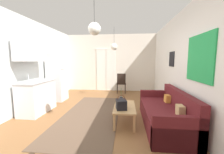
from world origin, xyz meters
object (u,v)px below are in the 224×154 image
coffee_table (125,108)px  pendant_lamp_far (114,47)px  accent_chair (121,82)px  bamboo_vase (121,100)px  handbag (121,104)px  couch (167,114)px  refrigerator (57,77)px  pendant_lamp_near (94,29)px

coffee_table → pendant_lamp_far: bearing=102.0°
pendant_lamp_far → accent_chair: bearing=74.2°
bamboo_vase → handbag: bearing=-87.3°
couch → pendant_lamp_far: bearing=123.1°
couch → accent_chair: accent_chair is taller
coffee_table → pendant_lamp_far: size_ratio=1.17×
handbag → refrigerator: (-2.44, 1.85, 0.35)m
couch → pendant_lamp_near: size_ratio=2.68×
couch → coffee_table: size_ratio=2.03×
couch → accent_chair: 3.28m
coffee_table → handbag: (-0.07, -0.21, 0.16)m
pendant_lamp_far → handbag: bearing=-80.9°
coffee_table → pendant_lamp_far: 2.73m
bamboo_vase → refrigerator: 2.88m
bamboo_vase → pendant_lamp_far: size_ratio=0.47×
couch → handbag: couch is taller
coffee_table → pendant_lamp_far: (-0.45, 2.12, 1.66)m
refrigerator → pendant_lamp_near: (1.92, -2.10, 1.24)m
pendant_lamp_near → pendant_lamp_far: (0.15, 2.57, -0.10)m
couch → pendant_lamp_far: 3.12m
bamboo_vase → refrigerator: (-2.43, 1.50, 0.37)m
handbag → pendant_lamp_near: (-0.53, -0.24, 1.59)m
couch → handbag: (-1.04, -0.16, 0.25)m
couch → bamboo_vase: 1.10m
refrigerator → accent_chair: 2.72m
coffee_table → handbag: size_ratio=3.16×
bamboo_vase → accent_chair: size_ratio=0.45×
refrigerator → pendant_lamp_far: 2.41m
coffee_table → accent_chair: size_ratio=1.10×
refrigerator → couch: bearing=-25.9°
bamboo_vase → pendant_lamp_far: (-0.36, 1.98, 1.51)m
couch → bamboo_vase: bamboo_vase is taller
couch → accent_chair: bearing=110.8°
bamboo_vase → couch: bearing=-10.2°
bamboo_vase → handbag: bamboo_vase is taller
refrigerator → bamboo_vase: bearing=-31.7°
coffee_table → accent_chair: bearing=93.7°
pendant_lamp_near → accent_chair: bearing=83.3°
handbag → accent_chair: accent_chair is taller
accent_chair → pendant_lamp_near: bearing=81.7°
refrigerator → pendant_lamp_near: bearing=-47.6°
couch → bamboo_vase: (-1.05, 0.19, 0.23)m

